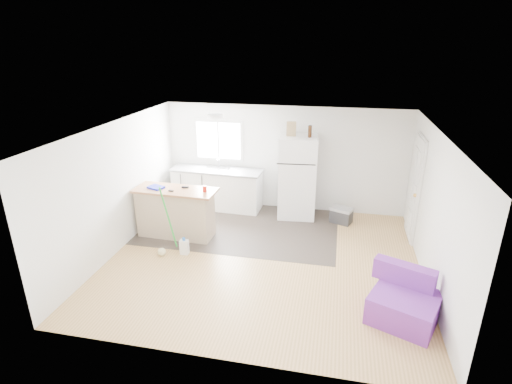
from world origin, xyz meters
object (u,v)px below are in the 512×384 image
peninsula (176,212)px  cooler (341,215)px  refrigerator (297,177)px  blue_tray (156,187)px  mop (163,243)px  red_cup (205,189)px  kitchen_cabinets (217,188)px  bottle_left (310,132)px  cleaner_jug (184,247)px  purple_seat (404,302)px  cardboard_box (291,129)px  bottle_right (310,131)px

peninsula → cooler: peninsula is taller
refrigerator → blue_tray: (-2.63, -1.52, 0.11)m
mop → red_cup: 1.28m
kitchen_cabinets → refrigerator: refrigerator is taller
bottle_left → blue_tray: bearing=-153.3°
refrigerator → cleaner_jug: refrigerator is taller
purple_seat → cardboard_box: cardboard_box is taller
purple_seat → bottle_right: bottle_right is taller
peninsula → refrigerator: bearing=35.8°
blue_tray → cardboard_box: cardboard_box is taller
refrigerator → cooler: 1.27m
cleaner_jug → mop: 0.39m
purple_seat → blue_tray: (-4.54, 1.76, 0.76)m
purple_seat → bottle_right: bearing=140.3°
cooler → blue_tray: (-3.64, -1.32, 0.84)m
cooler → mop: mop is taller
kitchen_cabinets → cardboard_box: 2.28m
blue_tray → cardboard_box: (2.47, 1.51, 0.96)m
mop → cleaner_jug: bearing=31.4°
cooler → cleaner_jug: 3.48m
kitchen_cabinets → cleaner_jug: bearing=-86.4°
cleaner_jug → mop: size_ratio=0.25×
purple_seat → mop: 4.22m
mop → red_cup: size_ratio=11.48×
refrigerator → blue_tray: refrigerator is taller
blue_tray → peninsula: bearing=3.0°
peninsula → red_cup: bearing=1.7°
cooler → peninsula: bearing=-136.9°
refrigerator → red_cup: bearing=-141.9°
peninsula → purple_seat: (4.17, -1.78, -0.25)m
kitchen_cabinets → refrigerator: size_ratio=1.17×
purple_seat → blue_tray: bearing=-178.3°
cooler → red_cup: 3.07m
mop → blue_tray: (-0.44, 0.78, 0.79)m
cooler → red_cup: bearing=-132.2°
peninsula → blue_tray: (-0.37, -0.02, 0.51)m
purple_seat → bottle_right: size_ratio=4.50×
kitchen_cabinets → peninsula: kitchen_cabinets is taller
peninsula → bottle_right: bottle_right is taller
red_cup → mop: bearing=-125.8°
bottle_right → red_cup: bearing=-142.1°
purple_seat → cardboard_box: 4.23m
blue_tray → bottle_left: bottle_left is taller
blue_tray → cleaner_jug: bearing=-40.4°
cardboard_box → bottle_right: bearing=-6.3°
peninsula → cooler: bearing=23.8°
kitchen_cabinets → mop: (-0.32, -2.37, -0.25)m
purple_seat → mop: mop is taller
red_cup → cooler: bearing=26.3°
cooler → blue_tray: 3.97m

